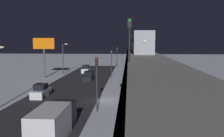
% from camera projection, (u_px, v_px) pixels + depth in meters
% --- Properties ---
extents(ground_plane, '(240.00, 240.00, 0.00)m').
position_uv_depth(ground_plane, '(103.00, 100.00, 33.53)').
color(ground_plane, silver).
extents(avenue_asphalt, '(11.00, 93.03, 0.01)m').
position_uv_depth(avenue_asphalt, '(59.00, 99.00, 33.95)').
color(avenue_asphalt, '#28282D').
rests_on(avenue_asphalt, ground_plane).
extents(elevated_railway, '(5.00, 93.03, 6.32)m').
position_uv_depth(elevated_railway, '(144.00, 62.00, 32.51)').
color(elevated_railway, gray).
rests_on(elevated_railway, ground_plane).
extents(subway_train, '(2.94, 55.47, 3.40)m').
position_uv_depth(subway_train, '(137.00, 42.00, 60.56)').
color(subway_train, '#999EA8').
rests_on(subway_train, elevated_railway).
extents(rail_signal, '(0.36, 0.41, 4.00)m').
position_uv_depth(rail_signal, '(129.00, 32.00, 22.27)').
color(rail_signal, black).
rests_on(rail_signal, elevated_railway).
extents(sedan_white, '(1.91, 4.06, 1.97)m').
position_uv_depth(sedan_white, '(41.00, 92.00, 35.46)').
color(sedan_white, silver).
rests_on(sedan_white, ground_plane).
extents(sedan_white_2, '(1.80, 4.20, 1.97)m').
position_uv_depth(sedan_white_2, '(86.00, 70.00, 62.89)').
color(sedan_white_2, silver).
rests_on(sedan_white_2, ground_plane).
extents(sedan_black, '(1.80, 4.64, 1.97)m').
position_uv_depth(sedan_black, '(89.00, 77.00, 50.28)').
color(sedan_black, black).
rests_on(sedan_black, ground_plane).
extents(box_truck, '(2.40, 7.40, 2.80)m').
position_uv_depth(box_truck, '(54.00, 122.00, 20.44)').
color(box_truck, black).
rests_on(box_truck, ground_plane).
extents(traffic_light_near, '(0.32, 0.44, 6.40)m').
position_uv_depth(traffic_light_near, '(97.00, 77.00, 27.49)').
color(traffic_light_near, '#2D2D2D').
rests_on(traffic_light_near, ground_plane).
extents(traffic_light_mid, '(0.32, 0.44, 6.40)m').
position_uv_depth(traffic_light_mid, '(112.00, 60.00, 51.31)').
color(traffic_light_mid, '#2D2D2D').
rests_on(traffic_light_mid, ground_plane).
extents(traffic_light_far, '(0.32, 0.44, 6.40)m').
position_uv_depth(traffic_light_far, '(117.00, 54.00, 75.12)').
color(traffic_light_far, '#2D2D2D').
rests_on(traffic_light_far, ground_plane).
extents(commercial_billboard, '(4.80, 0.36, 8.90)m').
position_uv_depth(commercial_billboard, '(44.00, 47.00, 53.23)').
color(commercial_billboard, '#4C4C51').
rests_on(commercial_billboard, ground_plane).
extents(street_lamp_far, '(1.35, 0.44, 7.65)m').
position_uv_depth(street_lamp_far, '(64.00, 55.00, 58.60)').
color(street_lamp_far, '#38383D').
rests_on(street_lamp_far, ground_plane).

